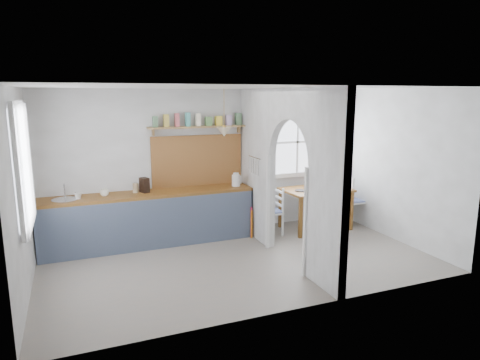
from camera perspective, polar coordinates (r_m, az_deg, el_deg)
name	(u,v)px	position (r m, az deg, el deg)	size (l,w,h in m)	color
floor	(241,262)	(6.62, 0.16, -10.85)	(5.80, 3.20, 0.01)	gray
ceiling	(241,87)	(6.14, 0.18, 12.26)	(5.80, 3.20, 0.01)	silver
walls	(241,178)	(6.25, 0.17, 0.26)	(5.81, 3.21, 2.60)	silver
partition	(282,164)	(6.57, 5.66, 2.07)	(0.12, 3.20, 2.60)	silver
kitchen_window	(20,166)	(5.78, -27.25, 1.62)	(0.10, 1.16, 1.50)	white
nook_window	(297,142)	(8.38, 7.66, 5.05)	(1.76, 0.10, 1.30)	white
counter	(150,218)	(7.40, -11.92, -4.96)	(3.50, 0.60, 0.90)	brown
sink	(65,200)	(7.18, -22.30, -2.51)	(0.40, 0.40, 0.02)	silver
backsplash	(198,160)	(7.65, -5.68, 2.61)	(1.65, 0.03, 0.90)	olive
shelf	(198,124)	(7.50, -5.59, 7.50)	(1.75, 0.20, 0.21)	#A47F4E
pendant_lamp	(224,132)	(7.29, -2.12, 6.43)	(0.26, 0.26, 0.16)	#F4E9C6
utensil_rail	(255,157)	(7.28, 1.98, 3.02)	(0.02, 0.02, 0.50)	silver
dining_table	(315,209)	(8.21, 10.03, -3.79)	(1.23, 0.82, 0.77)	brown
chair_left	(269,211)	(7.75, 3.91, -4.13)	(0.40, 0.40, 0.88)	silver
chair_right	(355,200)	(8.67, 15.07, -2.55)	(0.44, 0.44, 0.96)	silver
kettle	(236,179)	(7.59, -0.54, 0.07)	(0.20, 0.16, 0.24)	silver
mug_a	(78,196)	(7.13, -20.77, -1.96)	(0.12, 0.12, 0.11)	silver
mug_b	(104,193)	(7.19, -17.63, -1.62)	(0.14, 0.14, 0.11)	white
knife_block	(144,185)	(7.28, -12.62, -0.67)	(0.11, 0.16, 0.25)	black
jar	(136,188)	(7.31, -13.73, -1.03)	(0.10, 0.10, 0.15)	#8E7754
towel_magenta	(251,223)	(7.58, 1.52, -5.75)	(0.02, 0.03, 0.57)	#C52650
towel_orange	(252,225)	(7.58, 1.55, -5.96)	(0.02, 0.03, 0.52)	orange
bowl	(331,187)	(8.13, 12.01, -0.94)	(0.30, 0.30, 0.07)	white
table_cup	(316,189)	(7.90, 10.04, -1.16)	(0.10, 0.10, 0.09)	#69985F
plate	(300,191)	(7.89, 8.03, -1.40)	(0.20, 0.20, 0.02)	black
vase	(309,181)	(8.27, 9.22, -0.17)	(0.20, 0.20, 0.20)	#50335B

